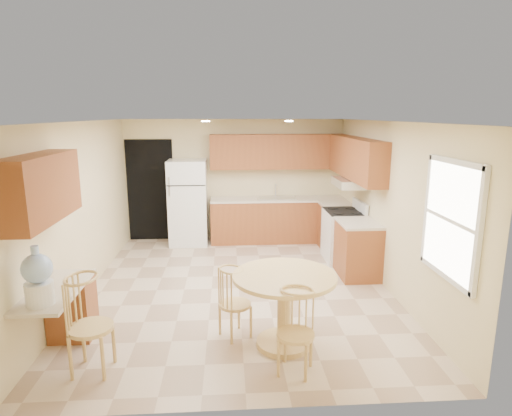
{
  "coord_description": "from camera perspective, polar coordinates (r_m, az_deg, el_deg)",
  "views": [
    {
      "loc": [
        -0.14,
        -6.12,
        2.61
      ],
      "look_at": [
        0.28,
        0.3,
        1.18
      ],
      "focal_mm": 30.0,
      "sensor_mm": 36.0,
      "label": 1
    }
  ],
  "objects": [
    {
      "name": "floor",
      "position": [
        6.65,
        -2.31,
        -10.62
      ],
      "size": [
        5.5,
        5.5,
        0.0
      ],
      "primitive_type": "plane",
      "color": "#C8AF91",
      "rests_on": "ground"
    },
    {
      "name": "ceiling",
      "position": [
        6.12,
        -2.52,
        11.46
      ],
      "size": [
        4.5,
        5.5,
        0.02
      ],
      "primitive_type": "cube",
      "color": "white",
      "rests_on": "wall_back"
    },
    {
      "name": "wall_back",
      "position": [
        8.97,
        -2.84,
        3.76
      ],
      "size": [
        4.5,
        0.02,
        2.5
      ],
      "primitive_type": "cube",
      "color": "beige",
      "rests_on": "floor"
    },
    {
      "name": "wall_front",
      "position": [
        3.63,
        -1.35,
        -9.47
      ],
      "size": [
        4.5,
        0.02,
        2.5
      ],
      "primitive_type": "cube",
      "color": "beige",
      "rests_on": "floor"
    },
    {
      "name": "wall_left",
      "position": [
        6.61,
        -22.3,
        -0.32
      ],
      "size": [
        0.02,
        5.5,
        2.5
      ],
      "primitive_type": "cube",
      "color": "beige",
      "rests_on": "floor"
    },
    {
      "name": "wall_right",
      "position": [
        6.7,
        17.19,
        0.23
      ],
      "size": [
        0.02,
        5.5,
        2.5
      ],
      "primitive_type": "cube",
      "color": "beige",
      "rests_on": "floor"
    },
    {
      "name": "doorway",
      "position": [
        9.13,
        -13.88,
        2.29
      ],
      "size": [
        0.9,
        0.02,
        2.1
      ],
      "primitive_type": "cube",
      "color": "black",
      "rests_on": "floor"
    },
    {
      "name": "base_cab_back",
      "position": [
        8.9,
        2.9,
        -1.68
      ],
      "size": [
        2.75,
        0.6,
        0.87
      ],
      "primitive_type": "cube",
      "color": "brown",
      "rests_on": "floor"
    },
    {
      "name": "counter_back",
      "position": [
        8.8,
        2.93,
        1.2
      ],
      "size": [
        2.75,
        0.63,
        0.04
      ],
      "primitive_type": "cube",
      "color": "beige",
      "rests_on": "base_cab_back"
    },
    {
      "name": "base_cab_right_a",
      "position": [
        8.52,
        10.57,
        -2.51
      ],
      "size": [
        0.6,
        0.59,
        0.87
      ],
      "primitive_type": "cube",
      "color": "brown",
      "rests_on": "floor"
    },
    {
      "name": "counter_right_a",
      "position": [
        8.42,
        10.69,
        0.48
      ],
      "size": [
        0.63,
        0.59,
        0.04
      ],
      "primitive_type": "cube",
      "color": "beige",
      "rests_on": "base_cab_right_a"
    },
    {
      "name": "base_cab_right_b",
      "position": [
        7.18,
        13.4,
        -5.49
      ],
      "size": [
        0.6,
        0.8,
        0.87
      ],
      "primitive_type": "cube",
      "color": "brown",
      "rests_on": "floor"
    },
    {
      "name": "counter_right_b",
      "position": [
        7.05,
        13.59,
        -1.97
      ],
      "size": [
        0.63,
        0.8,
        0.04
      ],
      "primitive_type": "cube",
      "color": "beige",
      "rests_on": "base_cab_right_b"
    },
    {
      "name": "upper_cab_back",
      "position": [
        8.79,
        2.9,
        7.52
      ],
      "size": [
        2.75,
        0.33,
        0.7
      ],
      "primitive_type": "cube",
      "color": "brown",
      "rests_on": "wall_back"
    },
    {
      "name": "upper_cab_right",
      "position": [
        7.69,
        13.14,
        6.5
      ],
      "size": [
        0.33,
        2.42,
        0.7
      ],
      "primitive_type": "cube",
      "color": "brown",
      "rests_on": "wall_right"
    },
    {
      "name": "upper_cab_left",
      "position": [
        4.98,
        -26.77,
        2.38
      ],
      "size": [
        0.33,
        1.4,
        0.7
      ],
      "primitive_type": "cube",
      "color": "brown",
      "rests_on": "wall_left"
    },
    {
      "name": "sink",
      "position": [
        8.79,
        2.77,
        1.34
      ],
      "size": [
        0.78,
        0.44,
        0.01
      ],
      "primitive_type": "cube",
      "color": "silver",
      "rests_on": "counter_back"
    },
    {
      "name": "range_hood",
      "position": [
        7.69,
        12.44,
        3.31
      ],
      "size": [
        0.5,
        0.76,
        0.14
      ],
      "primitive_type": "cube",
      "color": "silver",
      "rests_on": "upper_cab_right"
    },
    {
      "name": "desk_pedestal",
      "position": [
        5.62,
        -23.33,
        -12.2
      ],
      "size": [
        0.48,
        0.42,
        0.72
      ],
      "primitive_type": "cube",
      "color": "brown",
      "rests_on": "floor"
    },
    {
      "name": "desk_top",
      "position": [
        5.14,
        -25.1,
        -9.94
      ],
      "size": [
        0.5,
        1.2,
        0.04
      ],
      "primitive_type": "cube",
      "color": "beige",
      "rests_on": "desk_pedestal"
    },
    {
      "name": "window",
      "position": [
        5.0,
        24.58,
        -1.47
      ],
      "size": [
        0.06,
        1.12,
        1.3
      ],
      "color": "white",
      "rests_on": "wall_right"
    },
    {
      "name": "can_light_a",
      "position": [
        7.33,
        -6.72,
        11.44
      ],
      "size": [
        0.14,
        0.14,
        0.02
      ],
      "primitive_type": "cylinder",
      "color": "white",
      "rests_on": "ceiling"
    },
    {
      "name": "can_light_b",
      "position": [
        7.39,
        4.4,
        11.49
      ],
      "size": [
        0.14,
        0.14,
        0.02
      ],
      "primitive_type": "cylinder",
      "color": "white",
      "rests_on": "ceiling"
    },
    {
      "name": "refrigerator",
      "position": [
        8.73,
        -9.01,
        0.75
      ],
      "size": [
        0.75,
        0.73,
        1.71
      ],
      "color": "white",
      "rests_on": "floor"
    },
    {
      "name": "stove",
      "position": [
        7.88,
        11.59,
        -3.54
      ],
      "size": [
        0.65,
        0.76,
        1.09
      ],
      "color": "white",
      "rests_on": "floor"
    },
    {
      "name": "dining_table",
      "position": [
        4.92,
        3.78,
        -12.09
      ],
      "size": [
        1.16,
        1.16,
        0.86
      ],
      "rotation": [
        0.0,
        0.0,
        -0.42
      ],
      "color": "#D8B26C",
      "rests_on": "floor"
    },
    {
      "name": "chair_table_a",
      "position": [
        5.06,
        -2.81,
        -11.93
      ],
      "size": [
        0.38,
        0.48,
        0.85
      ],
      "rotation": [
        0.0,
        0.0,
        -1.04
      ],
      "color": "#D8B26C",
      "rests_on": "floor"
    },
    {
      "name": "chair_table_b",
      "position": [
        4.41,
        5.5,
        -15.62
      ],
      "size": [
        0.39,
        0.43,
        0.88
      ],
      "rotation": [
        0.0,
        0.0,
        2.77
      ],
      "color": "#D8B26C",
      "rests_on": "floor"
    },
    {
      "name": "chair_desk",
      "position": [
        4.66,
        -21.66,
        -13.7
      ],
      "size": [
        0.45,
        0.58,
        1.02
      ],
      "rotation": [
        0.0,
        0.0,
        -1.65
      ],
      "color": "#D8B26C",
      "rests_on": "floor"
    },
    {
      "name": "water_crock",
      "position": [
        4.72,
        -27.07,
        -8.34
      ],
      "size": [
        0.29,
        0.29,
        0.6
      ],
      "color": "white",
      "rests_on": "desk_top"
    }
  ]
}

